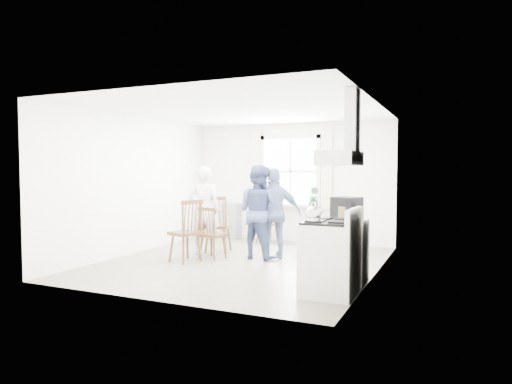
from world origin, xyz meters
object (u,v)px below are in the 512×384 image
Objects in this scene: person_right at (275,213)px; low_cabinet at (348,251)px; person_left at (204,210)px; stereo_stack at (347,208)px; windsor_chair_b at (209,227)px; gas_stove at (331,257)px; windsor_chair_c at (189,224)px; person_mid at (258,212)px; windsor_chair_a at (216,218)px.

low_cabinet is at bearing 114.20° from person_right.
stereo_stack is at bearing 137.93° from person_left.
gas_stove is at bearing -27.33° from windsor_chair_b.
person_left reaches higher than windsor_chair_c.
windsor_chair_c is 1.25m from person_mid.
stereo_stack is 2.01m from person_right.
person_right is (1.19, 0.94, 0.15)m from windsor_chair_c.
windsor_chair_b is at bearing -72.83° from windsor_chair_a.
person_left is 1.02× the size of person_right.
windsor_chair_b is at bearing 166.83° from low_cabinet.
low_cabinet is 0.96× the size of windsor_chair_b.
gas_stove is 3.35m from windsor_chair_a.
windsor_chair_b is at bearing 45.81° from person_mid.
person_right reaches higher than windsor_chair_a.
low_cabinet is at bearing -5.58° from windsor_chair_c.
windsor_chair_a is 0.31m from person_left.
person_right reaches higher than windsor_chair_c.
person_right is at bearing 128.55° from gas_stove.
person_right is (-1.60, 1.22, 0.36)m from low_cabinet.
low_cabinet is 2.04m from person_right.
windsor_chair_a reaches higher than windsor_chair_c.
windsor_chair_a is at bearing 90.33° from windsor_chair_c.
person_left reaches higher than stereo_stack.
windsor_chair_b is (-2.60, 0.61, 0.12)m from low_cabinet.
person_mid is (1.07, 0.09, 0.01)m from person_left.
windsor_chair_b is 0.93m from person_mid.
gas_stove reaches higher than low_cabinet.
windsor_chair_b is 0.87× the size of windsor_chair_c.
low_cabinet is 3.13m from person_left.
gas_stove is 0.70m from low_cabinet.
person_right is (1.01, 0.61, 0.24)m from windsor_chair_b.
gas_stove is 2.51× the size of stereo_stack.
low_cabinet is 0.56× the size of person_right.
stereo_stack is 2.81m from windsor_chair_c.
windsor_chair_a is at bearing 3.99° from person_mid.
low_cabinet is 2.02× the size of stereo_stack.
windsor_chair_b reaches higher than low_cabinet.
person_right reaches higher than gas_stove.
person_right is (-1.53, 1.92, 0.32)m from gas_stove.
low_cabinet is 2.81m from windsor_chair_c.
person_mid is at bearing 161.88° from person_left.
windsor_chair_c reaches higher than low_cabinet.
stereo_stack is 0.41× the size of windsor_chair_c.
gas_stove is at bearing 147.41° from person_mid.
person_mid reaches higher than stereo_stack.
windsor_chair_a is at bearing 156.16° from low_cabinet.
stereo_stack is 0.27× the size of person_left.
windsor_chair_b is 0.58× the size of person_right.
person_mid reaches higher than low_cabinet.
person_right is at bearing 141.98° from stereo_stack.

